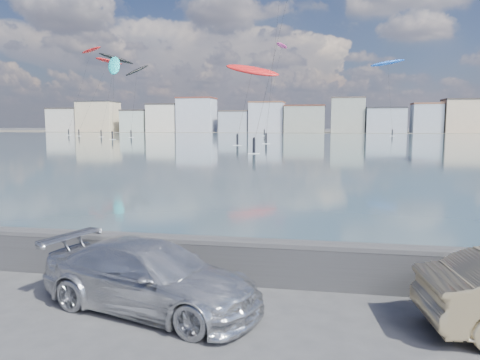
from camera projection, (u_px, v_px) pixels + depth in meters
name	position (u px, v px, depth m)	size (l,w,h in m)	color
ground	(142.00, 331.00, 8.13)	(700.00, 700.00, 0.00)	#333335
bay_water	(312.00, 141.00, 97.45)	(500.00, 177.00, 0.00)	#37535C
far_shore_strip	(320.00, 132.00, 203.35)	(500.00, 60.00, 0.00)	#4C473D
seawall	(187.00, 256.00, 10.70)	(400.00, 0.36, 1.08)	#28282B
far_buildings	(323.00, 118.00, 188.73)	(240.79, 13.26, 14.60)	beige
car_silver	(151.00, 276.00, 9.03)	(1.84, 4.53, 1.31)	silver
kitesurfer_1	(252.00, 71.00, 85.76)	(10.31, 12.21, 15.34)	red
kitesurfer_3	(282.00, 47.00, 144.99)	(6.61, 15.94, 28.44)	#E5338C
kitesurfer_4	(108.00, 62.00, 145.97)	(8.41, 16.56, 24.53)	red
kitesurfer_6	(116.00, 59.00, 137.15)	(10.01, 17.60, 24.40)	black
kitesurfer_10	(137.00, 72.00, 127.43)	(6.36, 10.97, 20.15)	black
kitesurfer_12	(388.00, 63.00, 139.94)	(11.29, 9.43, 23.33)	blue
kitesurfer_14	(91.00, 52.00, 152.43)	(8.17, 12.86, 28.68)	red
kitesurfer_15	(114.00, 66.00, 111.40)	(6.86, 12.09, 20.87)	#19BFBF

